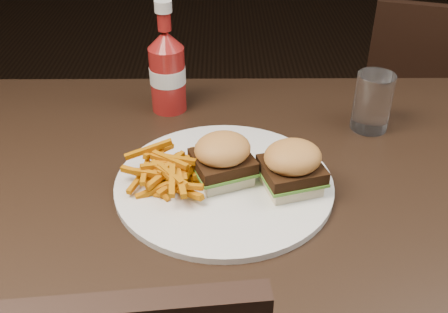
{
  "coord_description": "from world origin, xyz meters",
  "views": [
    {
      "loc": [
        -0.05,
        -0.66,
        1.25
      ],
      "look_at": [
        -0.05,
        0.02,
        0.8
      ],
      "focal_mm": 42.0,
      "sensor_mm": 36.0,
      "label": 1
    }
  ],
  "objects_px": {
    "chair_far": "(425,133)",
    "ketchup_bottle": "(168,81)",
    "dining_table": "(253,199)",
    "plate": "(224,184)",
    "tumbler": "(373,102)"
  },
  "relations": [
    {
      "from": "dining_table",
      "to": "ketchup_bottle",
      "type": "relative_size",
      "value": 8.82
    },
    {
      "from": "dining_table",
      "to": "chair_far",
      "type": "xyz_separation_m",
      "value": [
        0.57,
        0.69,
        -0.3
      ]
    },
    {
      "from": "ketchup_bottle",
      "to": "tumbler",
      "type": "bearing_deg",
      "value": -11.66
    },
    {
      "from": "plate",
      "to": "tumbler",
      "type": "distance_m",
      "value": 0.33
    },
    {
      "from": "tumbler",
      "to": "plate",
      "type": "bearing_deg",
      "value": -146.67
    },
    {
      "from": "dining_table",
      "to": "tumbler",
      "type": "relative_size",
      "value": 11.21
    },
    {
      "from": "chair_far",
      "to": "ketchup_bottle",
      "type": "xyz_separation_m",
      "value": [
        -0.72,
        -0.43,
        0.38
      ]
    },
    {
      "from": "plate",
      "to": "ketchup_bottle",
      "type": "distance_m",
      "value": 0.28
    },
    {
      "from": "dining_table",
      "to": "plate",
      "type": "bearing_deg",
      "value": 171.47
    },
    {
      "from": "chair_far",
      "to": "ketchup_bottle",
      "type": "height_order",
      "value": "ketchup_bottle"
    },
    {
      "from": "chair_far",
      "to": "tumbler",
      "type": "bearing_deg",
      "value": 74.46
    },
    {
      "from": "ketchup_bottle",
      "to": "dining_table",
      "type": "bearing_deg",
      "value": -59.91
    },
    {
      "from": "dining_table",
      "to": "plate",
      "type": "height_order",
      "value": "plate"
    },
    {
      "from": "plate",
      "to": "ketchup_bottle",
      "type": "bearing_deg",
      "value": 112.54
    },
    {
      "from": "chair_far",
      "to": "plate",
      "type": "xyz_separation_m",
      "value": [
        -0.61,
        -0.68,
        0.33
      ]
    }
  ]
}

